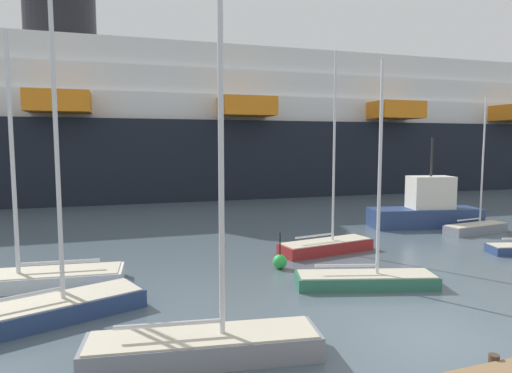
% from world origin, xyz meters
% --- Properties ---
extents(ground_plane, '(600.00, 600.00, 0.00)m').
position_xyz_m(ground_plane, '(0.00, 0.00, 0.00)').
color(ground_plane, '#4C5B66').
extents(sailboat_0, '(5.84, 3.44, 9.42)m').
position_xyz_m(sailboat_0, '(-9.96, 4.67, 0.43)').
color(sailboat_0, navy).
rests_on(sailboat_0, ground_plane).
extents(sailboat_1, '(4.96, 2.12, 9.66)m').
position_xyz_m(sailboat_1, '(1.94, 9.32, 0.44)').
color(sailboat_1, maroon).
rests_on(sailboat_1, ground_plane).
extents(sailboat_2, '(5.93, 2.35, 9.00)m').
position_xyz_m(sailboat_2, '(-6.07, 0.76, 0.46)').
color(sailboat_2, gray).
rests_on(sailboat_2, ground_plane).
extents(sailboat_4, '(6.53, 2.51, 9.29)m').
position_xyz_m(sailboat_4, '(-10.83, 8.32, 0.43)').
color(sailboat_4, white).
rests_on(sailboat_4, ground_plane).
extents(sailboat_5, '(5.34, 2.79, 8.27)m').
position_xyz_m(sailboat_5, '(0.84, 4.21, 0.39)').
color(sailboat_5, '#2D6B51').
rests_on(sailboat_5, ground_plane).
extents(sailboat_6, '(4.28, 1.59, 7.95)m').
position_xyz_m(sailboat_6, '(12.55, 10.52, 0.38)').
color(sailboat_6, gray).
rests_on(sailboat_6, ground_plane).
extents(fishing_boat_0, '(7.22, 3.55, 5.65)m').
position_xyz_m(fishing_boat_0, '(11.09, 13.09, 1.14)').
color(fishing_boat_0, navy).
rests_on(fishing_boat_0, ground_plane).
extents(channel_buoy_0, '(0.61, 0.61, 1.56)m').
position_xyz_m(channel_buoy_0, '(-1.27, 7.47, 0.32)').
color(channel_buoy_0, green).
rests_on(channel_buoy_0, ground_plane).
extents(cruise_ship, '(135.12, 25.11, 21.39)m').
position_xyz_m(cruise_ship, '(12.32, 38.65, 6.76)').
color(cruise_ship, black).
rests_on(cruise_ship, ground_plane).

